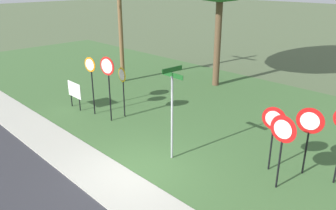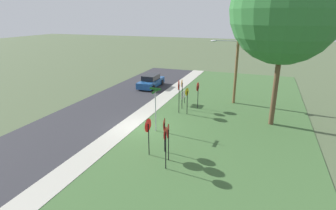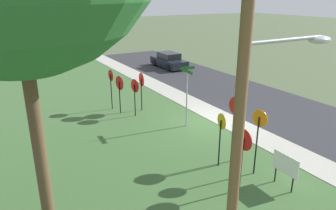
# 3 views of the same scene
# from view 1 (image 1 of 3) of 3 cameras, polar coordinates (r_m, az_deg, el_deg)

# --- Properties ---
(ground_plane) EXTENTS (160.00, 160.00, 0.00)m
(ground_plane) POSITION_cam_1_polar(r_m,az_deg,el_deg) (10.79, -5.86, -11.48)
(ground_plane) COLOR #4C5B3D
(sidewalk_strip) EXTENTS (44.00, 1.60, 0.06)m
(sidewalk_strip) POSITION_cam_1_polar(r_m,az_deg,el_deg) (10.38, -9.39, -12.90)
(sidewalk_strip) COLOR #ADAA9E
(sidewalk_strip) RESTS_ON ground_plane
(grass_median) EXTENTS (44.00, 12.00, 0.04)m
(grass_median) POSITION_cam_1_polar(r_m,az_deg,el_deg) (14.81, 12.53, -2.50)
(grass_median) COLOR #3D6033
(grass_median) RESTS_ON ground_plane
(stop_sign_near_left) EXTENTS (0.62, 0.14, 2.20)m
(stop_sign_near_left) POSITION_cam_1_polar(r_m,az_deg,el_deg) (14.39, -7.69, 3.89)
(stop_sign_near_left) COLOR black
(stop_sign_near_left) RESTS_ON grass_median
(stop_sign_near_right) EXTENTS (0.75, 0.10, 2.31)m
(stop_sign_near_right) POSITION_cam_1_polar(r_m,az_deg,el_deg) (15.98, -10.14, 5.83)
(stop_sign_near_right) COLOR black
(stop_sign_near_right) RESTS_ON grass_median
(stop_sign_far_left) EXTENTS (0.63, 0.14, 2.57)m
(stop_sign_far_left) POSITION_cam_1_polar(r_m,az_deg,el_deg) (14.83, -12.88, 5.13)
(stop_sign_far_left) COLOR black
(stop_sign_far_left) RESTS_ON grass_median
(stop_sign_far_center) EXTENTS (0.76, 0.16, 2.76)m
(stop_sign_far_center) POSITION_cam_1_polar(r_m,az_deg,el_deg) (13.89, -10.13, 5.08)
(stop_sign_far_center) COLOR black
(stop_sign_far_center) RESTS_ON grass_median
(yield_sign_near_right) EXTENTS (0.73, 0.17, 2.12)m
(yield_sign_near_right) POSITION_cam_1_polar(r_m,az_deg,el_deg) (10.62, 17.36, -3.15)
(yield_sign_near_right) COLOR black
(yield_sign_near_right) RESTS_ON grass_median
(yield_sign_far_left) EXTENTS (0.79, 0.11, 2.26)m
(yield_sign_far_left) POSITION_cam_1_polar(r_m,az_deg,el_deg) (9.71, 18.75, -4.89)
(yield_sign_far_left) COLOR black
(yield_sign_far_left) RESTS_ON grass_median
(yield_sign_far_right) EXTENTS (0.80, 0.18, 2.18)m
(yield_sign_far_right) POSITION_cam_1_polar(r_m,az_deg,el_deg) (10.75, 22.77, -3.31)
(yield_sign_far_right) COLOR black
(yield_sign_far_right) RESTS_ON grass_median
(street_name_post) EXTENTS (0.96, 0.82, 3.14)m
(street_name_post) POSITION_cam_1_polar(r_m,az_deg,el_deg) (10.73, 0.69, -0.23)
(street_name_post) COLOR #9EA0A8
(street_name_post) RESTS_ON grass_median
(utility_pole) EXTENTS (2.10, 2.55, 7.80)m
(utility_pole) POSITION_cam_1_polar(r_m,az_deg,el_deg) (19.18, -8.67, 16.16)
(utility_pole) COLOR brown
(utility_pole) RESTS_ON grass_median
(notice_board) EXTENTS (1.10, 0.07, 1.25)m
(notice_board) POSITION_cam_1_polar(r_m,az_deg,el_deg) (15.99, -15.52, 2.25)
(notice_board) COLOR black
(notice_board) RESTS_ON grass_median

